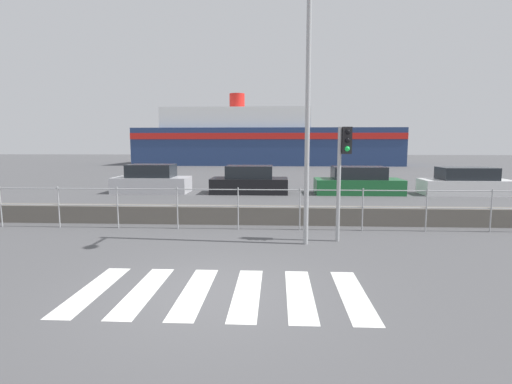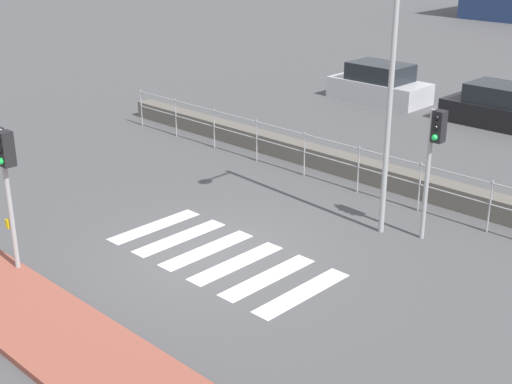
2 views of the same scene
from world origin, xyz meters
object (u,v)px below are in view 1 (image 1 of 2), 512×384
object	(u,v)px
traffic_light_far	(344,158)
parked_car_green	(358,182)
ferry_boat	(261,141)
parked_car_black	(249,181)
streetlamp	(309,86)
parked_car_silver	(152,181)
parked_car_white	(466,183)

from	to	relation	value
traffic_light_far	parked_car_green	size ratio (longest dim) A/B	0.69
parked_car_green	ferry_boat	bearing A→B (deg)	102.05
parked_car_black	parked_car_green	world-z (taller)	parked_car_black
parked_car_black	streetlamp	bearing A→B (deg)	-78.46
traffic_light_far	parked_car_silver	world-z (taller)	traffic_light_far
ferry_boat	streetlamp	bearing A→B (deg)	-86.11
parked_car_white	traffic_light_far	bearing A→B (deg)	-127.80
parked_car_black	parked_car_green	bearing A→B (deg)	0.00
streetlamp	parked_car_black	bearing A→B (deg)	101.54
parked_car_white	parked_car_green	bearing A→B (deg)	-180.00
parked_car_green	traffic_light_far	bearing A→B (deg)	-103.60
streetlamp	parked_car_white	bearing A→B (deg)	50.49
traffic_light_far	ferry_boat	bearing A→B (deg)	95.38
traffic_light_far	parked_car_green	xyz separation A→B (m)	(2.39, 9.90, -1.58)
ferry_boat	parked_car_silver	xyz separation A→B (m)	(-4.59, -27.92, -2.15)
streetlamp	parked_car_white	world-z (taller)	streetlamp
traffic_light_far	streetlamp	bearing A→B (deg)	-149.18
parked_car_silver	parked_car_green	distance (m)	10.54
parked_car_silver	ferry_boat	bearing A→B (deg)	80.67
ferry_boat	parked_car_white	size ratio (longest dim) A/B	7.04
parked_car_white	ferry_boat	bearing A→B (deg)	111.93
traffic_light_far	streetlamp	world-z (taller)	streetlamp
streetlamp	parked_car_green	size ratio (longest dim) A/B	1.47
traffic_light_far	parked_car_black	bearing A→B (deg)	107.34
parked_car_silver	parked_car_green	world-z (taller)	parked_car_silver
traffic_light_far	parked_car_white	distance (m)	12.62
ferry_boat	parked_car_black	xyz separation A→B (m)	(0.47, -27.92, -2.18)
streetlamp	parked_car_green	distance (m)	11.48
traffic_light_far	parked_car_white	xyz separation A→B (m)	(7.68, 9.90, -1.59)
ferry_boat	parked_car_green	distance (m)	28.63
parked_car_silver	streetlamp	bearing A→B (deg)	-55.48
parked_car_silver	parked_car_green	xyz separation A→B (m)	(10.54, -0.00, -0.03)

